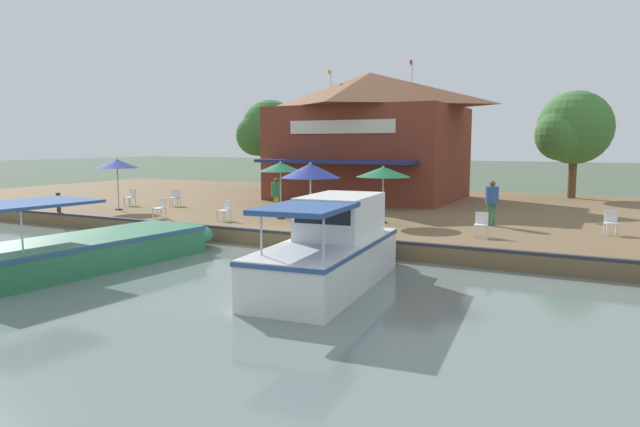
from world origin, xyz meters
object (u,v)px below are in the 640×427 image
Objects in this scene: cafe_chair_back_row_seat at (175,197)px; patio_umbrella_back_row at (383,172)px; cafe_chair_mid_patio at (225,209)px; tree_upstream_bank at (267,131)px; motorboat_outer_channel at (337,249)px; patio_umbrella_mid_patio_left at (310,171)px; person_mid_patio at (276,191)px; waterfront_restaurant at (369,135)px; motorboat_nearest_quay at (111,245)px; patio_umbrella_far_corner at (280,167)px; tree_behind_restaurant at (572,130)px; person_near_entrance at (492,197)px; cafe_chair_beside_entrance at (131,196)px; patio_umbrella_near_quay_edge at (117,164)px; cafe_chair_far_corner_seat at (481,223)px; mooring_post at (59,203)px; cafe_chair_under_first_umbrella at (160,207)px; cafe_chair_facing_river at (612,221)px.

patio_umbrella_back_row is at bearing 85.24° from cafe_chair_back_row_seat.
tree_upstream_bank reaches higher than cafe_chair_mid_patio.
patio_umbrella_back_row is at bearing -167.84° from motorboat_outer_channel.
patio_umbrella_back_row is 0.92× the size of patio_umbrella_mid_patio_left.
cafe_chair_back_row_seat is 0.50× the size of person_mid_patio.
waterfront_restaurant is 9.61m from person_mid_patio.
cafe_chair_back_row_seat is at bearing -148.41° from motorboat_nearest_quay.
patio_umbrella_far_corner is 18.89m from tree_behind_restaurant.
waterfront_restaurant reaches higher than person_near_entrance.
tree_behind_restaurant is (-14.61, 11.22, 2.96)m from person_mid_patio.
tree_upstream_bank is at bearing -133.49° from patio_umbrella_back_row.
cafe_chair_beside_entrance is at bearing -88.32° from person_mid_patio.
patio_umbrella_far_corner is 8.78m from patio_umbrella_near_quay_edge.
cafe_chair_mid_patio is at bearing -86.12° from cafe_chair_far_corner_seat.
waterfront_restaurant is 4.55× the size of patio_umbrella_back_row.
mooring_post is (4.41, -9.01, -0.55)m from person_mid_patio.
waterfront_restaurant is 18.81m from motorboat_nearest_quay.
tree_upstream_bank is (-12.40, -2.28, 3.63)m from cafe_chair_back_row_seat.
tree_upstream_bank is at bearing -176.22° from patio_umbrella_near_quay_edge.
cafe_chair_mid_patio is at bearing -176.94° from motorboat_nearest_quay.
mooring_post reaches higher than cafe_chair_mid_patio.
cafe_chair_far_corner_seat is 0.13× the size of tree_upstream_bank.
cafe_chair_under_first_umbrella is at bearing 70.67° from patio_umbrella_near_quay_edge.
patio_umbrella_far_corner reaches higher than cafe_chair_back_row_seat.
tree_behind_restaurant reaches higher than cafe_chair_facing_river.
cafe_chair_far_corner_seat is at bearing -5.63° from tree_behind_restaurant.
tree_behind_restaurant is (-14.86, 19.97, 3.55)m from cafe_chair_beside_entrance.
cafe_chair_facing_river is 25.94m from tree_upstream_bank.
cafe_chair_facing_river is at bearing 102.41° from mooring_post.
cafe_chair_beside_entrance and cafe_chair_back_row_seat have the same top height.
patio_umbrella_back_row is 11.99m from cafe_chair_back_row_seat.
patio_umbrella_far_corner reaches higher than cafe_chair_far_corner_seat.
waterfront_restaurant is 13.77m from cafe_chair_beside_entrance.
cafe_chair_back_row_seat is at bearing -51.90° from tree_behind_restaurant.
cafe_chair_under_first_umbrella is 0.13× the size of tree_upstream_bank.
patio_umbrella_mid_patio_left is at bearing 76.90° from cafe_chair_beside_entrance.
tree_upstream_bank is at bearing -142.80° from patio_umbrella_mid_patio_left.
patio_umbrella_far_corner is 2.95m from cafe_chair_mid_patio.
cafe_chair_beside_entrance is 25.14m from tree_behind_restaurant.
patio_umbrella_far_corner reaches higher than cafe_chair_beside_entrance.
patio_umbrella_far_corner reaches higher than patio_umbrella_back_row.
mooring_post is (13.61, -9.73, -3.20)m from waterfront_restaurant.
mooring_post reaches higher than cafe_chair_far_corner_seat.
patio_umbrella_mid_patio_left reaches higher than cafe_chair_under_first_umbrella.
patio_umbrella_mid_patio_left is 0.29× the size of motorboat_nearest_quay.
tree_behind_restaurant reaches higher than patio_umbrella_far_corner.
patio_umbrella_mid_patio_left is 20.37m from tree_upstream_bank.
mooring_post is at bearing -103.28° from motorboat_outer_channel.
cafe_chair_back_row_seat is 22.87m from tree_behind_restaurant.
tree_upstream_bank reaches higher than cafe_chair_facing_river.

